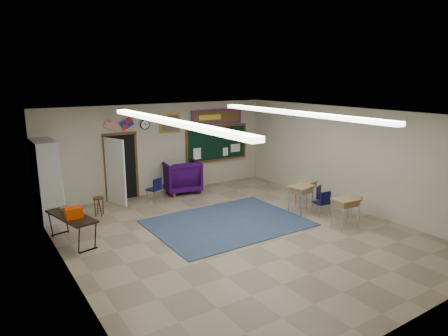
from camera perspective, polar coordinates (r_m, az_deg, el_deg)
floor at (r=10.16m, az=2.09°, el=-9.42°), size 9.00×9.00×0.00m
back_wall at (r=13.52m, az=-8.99°, el=2.72°), size 8.00×0.04×3.00m
front_wall at (r=6.74m, az=25.28°, el=-8.93°), size 8.00×0.04×3.00m
left_wall at (r=8.13m, az=-21.54°, el=-4.91°), size 0.04×9.00×3.00m
right_wall at (r=12.40m, az=17.40°, el=1.35°), size 0.04×9.00×3.00m
ceiling at (r=9.44m, az=2.24°, el=7.68°), size 8.00×9.00×0.04m
area_rug at (r=10.87m, az=0.49°, el=-7.82°), size 4.00×3.00×0.02m
fluorescent_strips at (r=9.44m, az=2.24°, el=7.31°), size 3.86×6.00×0.10m
doorway at (r=12.94m, az=-14.69°, el=-0.01°), size 1.10×0.89×2.16m
chalkboard at (r=14.53m, az=-0.99°, el=3.44°), size 2.55×0.14×1.30m
bulletin_board at (r=14.40m, az=-1.02°, el=7.32°), size 2.10×0.05×0.55m
framed_art_print at (r=13.52m, az=-7.70°, el=6.40°), size 0.75×0.05×0.65m
wall_clock at (r=13.15m, az=-11.24°, el=6.09°), size 0.32×0.05×0.32m
wall_flags at (r=12.82m, az=-14.76°, el=6.33°), size 1.16×0.06×0.70m
storage_cabinet at (r=11.95m, az=-23.97°, el=-1.58°), size 0.59×1.25×2.20m
wingback_armchair at (r=13.65m, az=-6.14°, el=-1.20°), size 1.36×1.38×1.09m
student_chair_reading at (r=12.70m, az=-10.01°, el=-3.11°), size 0.52×0.52×0.79m
student_chair_desk_a at (r=11.59m, az=13.71°, el=-4.93°), size 0.42×0.42×0.76m
student_chair_desk_b at (r=12.10m, az=14.05°, el=-4.26°), size 0.49×0.49×0.73m
student_desk_front_left at (r=11.69m, az=10.94°, el=-4.22°), size 0.79×0.66×0.83m
student_desk_front_right at (r=12.44m, az=11.63°, el=-3.35°), size 0.74×0.62×0.77m
student_desk_back_left at (r=10.93m, az=16.93°, el=-5.93°), size 0.69×0.54×0.78m
student_desk_back_right at (r=11.44m, az=17.52°, el=-5.42°), size 0.62×0.50×0.68m
folding_table at (r=10.21m, az=-20.86°, el=-7.97°), size 0.90×1.71×0.93m
wooden_stool at (r=11.90m, az=-17.42°, el=-5.23°), size 0.30×0.30×0.53m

